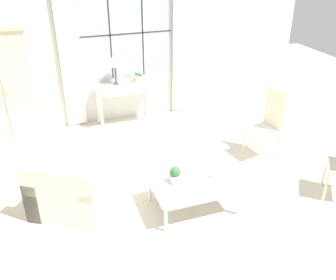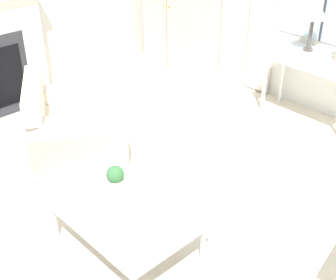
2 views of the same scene
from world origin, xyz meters
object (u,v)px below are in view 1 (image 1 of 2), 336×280
Objects in this scene: potted_plant_small at (175,174)px; pillar_candle at (214,175)px; console_table at (126,89)px; coffee_table at (193,185)px; armchair_upholstered at (73,190)px; potted_orchid at (136,74)px; armoire at (3,86)px; side_chair_wooden at (269,120)px; table_lamp at (115,60)px.

potted_plant_small is 0.52m from pillar_candle.
console_table is 11.05× the size of pillar_candle.
pillar_candle is at bearing -8.66° from potted_plant_small.
potted_plant_small reaches higher than coffee_table.
armchair_upholstered is at bearing 160.95° from potted_plant_small.
potted_orchid is 2.92m from armchair_upholstered.
potted_plant_small is at bearing -19.05° from armchair_upholstered.
side_chair_wooden is at bearing -26.26° from armoire.
coffee_table is (0.35, -2.91, -0.89)m from table_lamp.
potted_orchid reaches higher than armchair_upholstered.
side_chair_wooden is (2.02, -2.02, -0.62)m from table_lamp.
potted_plant_small is (-0.22, 0.09, 0.15)m from coffee_table.
side_chair_wooden is 1.65m from pillar_candle.
armoire reaches higher than potted_plant_small.
console_table reaches higher than potted_plant_small.
armchair_upholstered is (-1.31, -2.34, -0.43)m from console_table.
potted_orchid is 0.34× the size of side_chair_wooden.
potted_orchid is (0.21, 0.05, 0.25)m from console_table.
pillar_candle is at bearing -77.53° from table_lamp.
armchair_upholstered is (-1.14, -2.38, -0.98)m from table_lamp.
potted_orchid is at bearing 14.46° from console_table.
console_table is at bearing -165.54° from potted_orchid.
armoire reaches higher than table_lamp.
potted_orchid reaches higher than coffee_table.
console_table is 2.70m from side_chair_wooden.
table_lamp is at bearing 92.58° from potted_plant_small.
armoire reaches higher than console_table.
armchair_upholstered is at bearing -173.42° from side_chair_wooden.
table_lamp is 0.50× the size of side_chair_wooden.
coffee_table is at bearing -22.17° from potted_plant_small.
coffee_table is at bearing -152.01° from side_chair_wooden.
console_table is at bearing 0.75° from armoire.
potted_orchid reaches higher than side_chair_wooden.
side_chair_wooden is 5.09× the size of potted_plant_small.
armoire reaches higher than coffee_table.
console_table is 2.90m from pillar_candle.
table_lamp is 2.92m from side_chair_wooden.
table_lamp is 2.92m from potted_plant_small.
potted_orchid is 0.30× the size of armchair_upholstered.
potted_plant_small is at bearing 157.83° from coffee_table.
potted_orchid is 1.73× the size of potted_plant_small.
side_chair_wooden is 10.96× the size of pillar_candle.
table_lamp is at bearing 96.78° from coffee_table.
armchair_upholstered is 1.86m from pillar_candle.
console_table reaches higher than coffee_table.
armoire reaches higher than armchair_upholstered.
pillar_candle is at bearing -80.76° from console_table.
console_table is 2.96× the size of potted_orchid.
potted_orchid is (2.31, 0.08, -0.06)m from armoire.
armoire is 3.69m from coffee_table.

